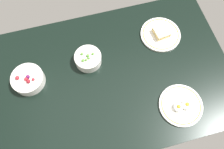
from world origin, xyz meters
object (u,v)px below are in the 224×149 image
object	(u,v)px
bowl_peas	(88,59)
plate_eggs	(181,105)
plate_sandwich	(161,34)
bowl_berries	(28,79)

from	to	relation	value
bowl_peas	plate_eggs	size ratio (longest dim) A/B	0.66
plate_sandwich	plate_eggs	world-z (taller)	plate_eggs
bowl_berries	plate_eggs	bearing A→B (deg)	-24.67
plate_eggs	bowl_berries	size ratio (longest dim) A/B	1.32
plate_sandwich	bowl_peas	world-z (taller)	bowl_peas
plate_sandwich	bowl_berries	xyz separation A→B (cm)	(-74.16, -9.01, 1.87)
plate_eggs	bowl_peas	bearing A→B (deg)	137.11
bowl_berries	bowl_peas	bearing A→B (deg)	6.24
bowl_peas	bowl_berries	distance (cm)	31.82
plate_sandwich	bowl_peas	size ratio (longest dim) A/B	1.58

